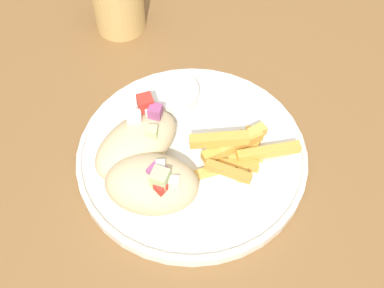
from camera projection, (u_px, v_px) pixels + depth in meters
table at (204, 173)px, 0.73m from camera, size 1.54×1.54×0.78m
plate at (192, 155)px, 0.66m from camera, size 0.29×0.29×0.02m
pita_sandwich_near at (152, 184)px, 0.60m from camera, size 0.13×0.13×0.07m
pita_sandwich_far at (137, 143)px, 0.64m from camera, size 0.13×0.10×0.06m
fries_pile at (238, 152)px, 0.64m from camera, size 0.13×0.09×0.04m
sauce_ramekin at (177, 94)px, 0.69m from camera, size 0.07×0.07×0.03m
water_glass at (118, 0)px, 0.78m from camera, size 0.07×0.07×0.11m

